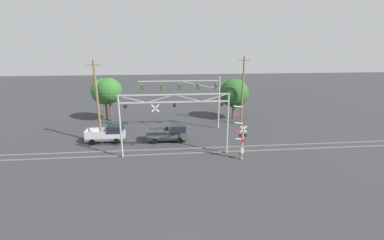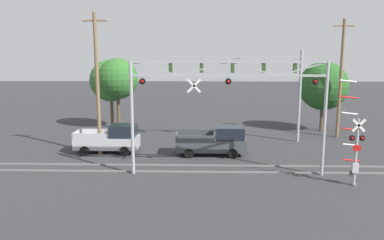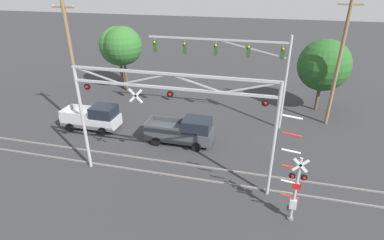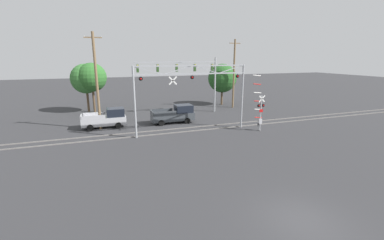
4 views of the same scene
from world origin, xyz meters
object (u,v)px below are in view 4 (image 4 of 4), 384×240
(crossing_signal_mast, at_px, (260,112))
(utility_pole_left, at_px, (97,81))
(traffic_signal_span, at_px, (193,74))
(background_tree_beyond_span, at_px, (86,79))
(pickup_truck_following, at_px, (107,119))
(background_tree_far_right_verge, at_px, (222,78))
(pickup_truck_lead, at_px, (175,114))
(utility_pole_right, at_px, (234,73))
(background_tree_far_left_verge, at_px, (92,77))
(crossing_gantry, at_px, (192,85))

(crossing_signal_mast, xyz_separation_m, utility_pole_left, (-16.44, 6.47, 3.31))
(traffic_signal_span, height_order, background_tree_beyond_span, traffic_signal_span)
(pickup_truck_following, distance_m, background_tree_far_right_verge, 21.11)
(crossing_signal_mast, distance_m, pickup_truck_lead, 10.15)
(traffic_signal_span, height_order, utility_pole_right, utility_pole_right)
(pickup_truck_lead, height_order, background_tree_far_left_verge, background_tree_far_left_verge)
(crossing_signal_mast, distance_m, utility_pole_right, 13.86)
(traffic_signal_span, bearing_deg, background_tree_far_right_verge, 35.13)
(background_tree_far_right_verge, bearing_deg, utility_pole_left, -154.32)
(pickup_truck_following, xyz_separation_m, background_tree_beyond_span, (-2.33, 10.16, 3.81))
(pickup_truck_lead, distance_m, utility_pole_right, 13.80)
(utility_pole_right, bearing_deg, pickup_truck_following, -163.05)
(background_tree_beyond_span, bearing_deg, utility_pole_right, -11.06)
(crossing_gantry, height_order, utility_pole_left, utility_pole_left)
(crossing_gantry, xyz_separation_m, crossing_signal_mast, (7.15, -1.86, -3.00))
(crossing_gantry, distance_m, background_tree_far_left_verge, 17.79)
(crossing_gantry, relative_size, background_tree_far_left_verge, 1.69)
(pickup_truck_lead, distance_m, utility_pole_left, 9.75)
(utility_pole_right, height_order, background_tree_far_left_verge, utility_pole_right)
(background_tree_far_right_verge, bearing_deg, background_tree_beyond_span, 176.46)
(pickup_truck_following, bearing_deg, background_tree_beyond_span, 102.92)
(traffic_signal_span, relative_size, utility_pole_left, 1.11)
(background_tree_beyond_span, height_order, background_tree_far_right_verge, background_tree_beyond_span)
(crossing_signal_mast, distance_m, traffic_signal_span, 12.18)
(background_tree_beyond_span, distance_m, background_tree_far_right_verge, 21.23)
(utility_pole_left, height_order, utility_pole_right, utility_pole_right)
(pickup_truck_following, distance_m, background_tree_far_left_verge, 10.42)
(pickup_truck_following, relative_size, utility_pole_right, 0.46)
(traffic_signal_span, xyz_separation_m, utility_pole_left, (-12.69, -4.57, -0.23))
(pickup_truck_lead, xyz_separation_m, utility_pole_right, (11.39, 6.44, 4.39))
(crossing_gantry, bearing_deg, pickup_truck_lead, 96.97)
(background_tree_far_right_verge, bearing_deg, pickup_truck_lead, -139.17)
(pickup_truck_lead, height_order, utility_pole_right, utility_pole_right)
(crossing_signal_mast, bearing_deg, crossing_gantry, 165.45)
(crossing_gantry, bearing_deg, pickup_truck_following, 148.91)
(crossing_gantry, relative_size, background_tree_beyond_span, 1.73)
(crossing_gantry, distance_m, background_tree_far_right_verge, 17.40)
(pickup_truck_lead, bearing_deg, utility_pole_left, -179.76)
(crossing_gantry, xyz_separation_m, utility_pole_right, (10.82, 11.09, 0.35))
(crossing_gantry, xyz_separation_m, background_tree_far_left_verge, (-10.06, 14.67, -0.01))
(utility_pole_right, bearing_deg, background_tree_beyond_span, 168.94)
(crossing_gantry, bearing_deg, background_tree_far_right_verge, 53.76)
(crossing_signal_mast, height_order, background_tree_far_right_verge, background_tree_far_right_verge)
(crossing_gantry, bearing_deg, traffic_signal_span, 69.71)
(utility_pole_left, bearing_deg, background_tree_beyond_span, 98.57)
(crossing_gantry, distance_m, crossing_signal_mast, 7.97)
(crossing_signal_mast, xyz_separation_m, pickup_truck_following, (-15.73, 7.03, -1.04))
(crossing_gantry, height_order, utility_pole_right, utility_pole_right)
(crossing_gantry, height_order, pickup_truck_lead, crossing_gantry)
(background_tree_far_left_verge, bearing_deg, utility_pole_left, -85.61)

